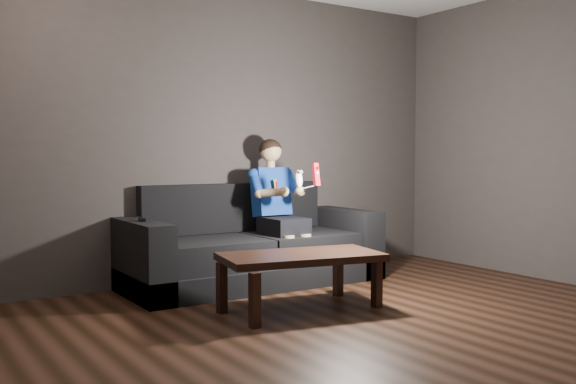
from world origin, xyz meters
TOP-DOWN VIEW (x-y plane):
  - floor at (0.00, 0.00)m, footprint 5.00×5.00m
  - back_wall at (0.00, 2.50)m, footprint 5.00×0.04m
  - sofa at (0.12, 2.14)m, footprint 2.30×0.99m
  - child at (0.38, 2.08)m, footprint 0.49×0.60m
  - wii_remote_red at (0.47, 1.61)m, footprint 0.05×0.07m
  - nunchuk_white at (0.30, 1.62)m, footprint 0.09×0.11m
  - wii_remote_black at (-0.91, 2.05)m, footprint 0.06×0.15m
  - coffee_table at (-0.06, 1.05)m, footprint 1.26×0.80m

SIDE VIEW (x-z plane):
  - floor at x=0.00m, z-range 0.00..0.00m
  - sofa at x=0.12m, z-range -0.15..0.73m
  - coffee_table at x=-0.06m, z-range 0.16..0.58m
  - wii_remote_black at x=-0.91m, z-range 0.62..0.65m
  - child at x=0.38m, z-range 0.16..1.37m
  - nunchuk_white at x=0.30m, z-range 0.87..1.04m
  - wii_remote_red at x=0.47m, z-range 0.89..1.09m
  - back_wall at x=0.00m, z-range 0.00..2.70m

